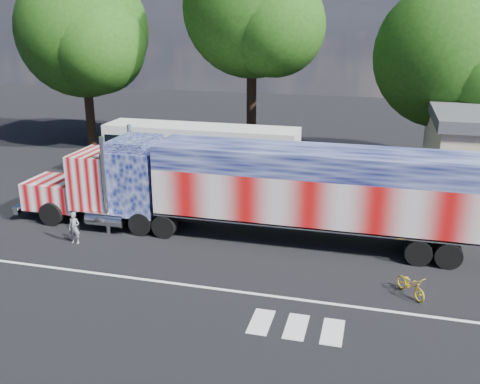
% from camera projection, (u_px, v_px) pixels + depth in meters
% --- Properties ---
extents(ground, '(100.00, 100.00, 0.00)m').
position_uv_depth(ground, '(222.00, 255.00, 23.14)').
color(ground, black).
extents(lane_markings, '(30.00, 2.67, 0.01)m').
position_uv_depth(lane_markings, '(238.00, 302.00, 19.26)').
color(lane_markings, silver).
rests_on(lane_markings, ground).
extents(semi_truck, '(21.95, 3.47, 4.68)m').
position_uv_depth(semi_truck, '(254.00, 187.00, 24.33)').
color(semi_truck, black).
rests_on(semi_truck, ground).
extents(coach_bus, '(11.98, 2.79, 3.49)m').
position_uv_depth(coach_bus, '(201.00, 153.00, 32.88)').
color(coach_bus, white).
rests_on(coach_bus, ground).
extents(woman, '(0.54, 0.35, 1.47)m').
position_uv_depth(woman, '(74.00, 228.00, 24.10)').
color(woman, slate).
rests_on(woman, ground).
extents(bicycle, '(1.36, 1.62, 0.84)m').
position_uv_depth(bicycle, '(411.00, 285.00, 19.65)').
color(bicycle, gold).
rests_on(bicycle, ground).
extents(tree_ne_a, '(9.38, 8.93, 11.96)m').
position_uv_depth(tree_ne_a, '(449.00, 57.00, 32.89)').
color(tree_ne_a, black).
rests_on(tree_ne_a, ground).
extents(tree_n_mid, '(10.06, 9.58, 15.18)m').
position_uv_depth(tree_n_mid, '(254.00, 8.00, 36.54)').
color(tree_n_mid, black).
rests_on(tree_n_mid, ground).
extents(tree_nw_a, '(10.27, 9.78, 13.66)m').
position_uv_depth(tree_nw_a, '(84.00, 32.00, 39.65)').
color(tree_nw_a, black).
rests_on(tree_nw_a, ground).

